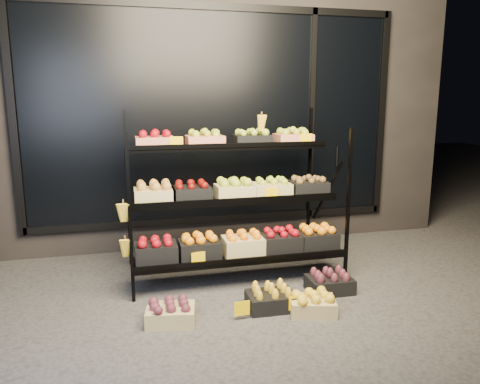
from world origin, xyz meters
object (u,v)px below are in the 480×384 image
object	(u,v)px
display_rack	(234,199)
floor_crate_midleft	(271,298)
floor_crate_midright	(313,303)
floor_crate_left	(171,312)

from	to	relation	value
display_rack	floor_crate_midleft	size ratio (longest dim) A/B	5.31
display_rack	floor_crate_midleft	xyz separation A→B (m)	(0.12, -0.86, -0.69)
display_rack	floor_crate_midright	bearing A→B (deg)	-67.40
floor_crate_left	floor_crate_midleft	distance (m)	0.86
floor_crate_midleft	floor_crate_midright	size ratio (longest dim) A/B	0.96
display_rack	floor_crate_left	bearing A→B (deg)	-129.30
floor_crate_left	floor_crate_midright	xyz separation A→B (m)	(1.17, -0.12, -0.00)
floor_crate_midleft	floor_crate_midright	xyz separation A→B (m)	(0.31, -0.17, -0.01)
floor_crate_left	floor_crate_midleft	xyz separation A→B (m)	(0.86, 0.05, 0.00)
display_rack	floor_crate_left	distance (m)	1.36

